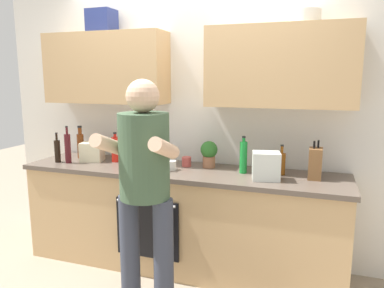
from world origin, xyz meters
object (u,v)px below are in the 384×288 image
Objects in this scene: potted_herb at (209,153)px; bottle_water at (159,160)px; bottle_vinegar at (81,144)px; bottle_syrup at (281,163)px; grocery_bag_rice at (92,152)px; bottle_soy at (57,151)px; person_standing at (144,182)px; bottle_soda at (243,157)px; cup_ceramic at (187,162)px; cup_coffee at (172,165)px; bottle_hotsauce at (115,149)px; bottle_wine at (68,148)px; knife_block at (315,163)px; grocery_bag_produce at (266,166)px; mixing_bowl at (140,159)px.

bottle_water is at bearing -143.51° from potted_herb.
bottle_syrup is at bearing -0.22° from bottle_vinegar.
bottle_syrup reaches higher than grocery_bag_rice.
bottle_soy reaches higher than grocery_bag_rice.
bottle_soda is (0.51, 0.81, 0.04)m from person_standing.
bottle_soy reaches higher than bottle_syrup.
bottle_soda is at bearing 0.95° from grocery_bag_rice.
bottle_vinegar is 0.99m from bottle_water.
bottle_soda is 0.54m from cup_ceramic.
bottle_soy is (-1.22, 0.64, 0.02)m from person_standing.
potted_herb is at bearing 35.26° from cup_coffee.
bottle_soda is (1.23, -0.02, 0.02)m from bottle_hotsauce.
bottle_vinegar is at bearing 69.47° from bottle_soy.
grocery_bag_rice is at bearing -179.05° from bottle_soda.
bottle_hotsauce reaches higher than grocery_bag_rice.
bottle_soy is 3.47× the size of cup_coffee.
bottle_wine reaches higher than bottle_hotsauce.
bottle_vinegar is 1.28× the size of bottle_water.
bottle_syrup is 1.02m from bottle_water.
cup_coffee is (1.02, 0.06, -0.10)m from bottle_wine.
bottle_vinegar reaches higher than bottle_soy.
knife_block is at bearing -1.57° from bottle_vinegar.
bottle_soy is (-2.04, -0.23, 0.02)m from bottle_syrup.
bottle_soda reaches higher than cup_coffee.
cup_ceramic is at bearing 5.66° from grocery_bag_rice.
bottle_soy is 1.94m from grocery_bag_produce.
grocery_bag_produce is at bearing 1.88° from bottle_water.
bottle_hotsauce is 0.90× the size of bottle_soda.
person_standing is 7.10× the size of potted_herb.
bottle_vinegar is 1.32m from potted_herb.
bottle_syrup is 1.76m from grocery_bag_rice.
cup_ceramic is (1.12, 0.01, -0.09)m from bottle_vinegar.
bottle_soy is 1.20× the size of potted_herb.
cup_coffee is (1.13, 0.07, -0.07)m from bottle_soy.
cup_ceramic is (-0.84, 0.01, -0.05)m from bottle_syrup.
potted_herb is 1.17× the size of grocery_bag_rice.
bottle_water is (0.96, -0.24, -0.04)m from bottle_vinegar.
potted_herb is (-0.33, 0.09, -0.01)m from bottle_soda.
bottle_syrup is 0.84m from cup_ceramic.
cup_coffee is (-0.60, -0.10, -0.10)m from bottle_soda.
person_standing reaches higher than knife_block.
bottle_vinegar is (-0.42, 0.04, 0.01)m from bottle_hotsauce.
mixing_bowl is 1.27× the size of grocery_bag_rice.
bottle_vinegar is (-1.13, 0.87, 0.04)m from person_standing.
bottle_vinegar is at bearing 173.66° from grocery_bag_produce.
bottle_hotsauce is 3.46× the size of cup_coffee.
bottle_soy is 1.43m from potted_herb.
bottle_vinegar is 3.94× the size of cup_coffee.
bottle_soda reaches higher than cup_ceramic.
bottle_syrup is at bearing 46.50° from person_standing.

